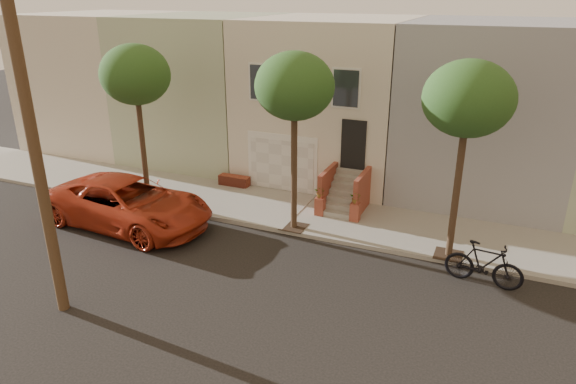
% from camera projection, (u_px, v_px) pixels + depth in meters
% --- Properties ---
extents(ground, '(90.00, 90.00, 0.00)m').
position_uv_depth(ground, '(216.00, 275.00, 15.99)').
color(ground, black).
rests_on(ground, ground).
extents(sidewalk, '(40.00, 3.70, 0.15)m').
position_uv_depth(sidewalk, '(284.00, 210.00, 20.55)').
color(sidewalk, gray).
rests_on(sidewalk, ground).
extents(house_row, '(33.10, 11.70, 7.00)m').
position_uv_depth(house_row, '(333.00, 95.00, 24.26)').
color(house_row, beige).
rests_on(house_row, sidewalk).
extents(tree_left, '(2.70, 2.57, 6.30)m').
position_uv_depth(tree_left, '(135.00, 76.00, 19.42)').
color(tree_left, '#2D2116').
rests_on(tree_left, sidewalk).
extents(tree_mid, '(2.70, 2.57, 6.30)m').
position_uv_depth(tree_mid, '(294.00, 87.00, 17.06)').
color(tree_mid, '#2D2116').
rests_on(tree_mid, sidewalk).
extents(tree_right, '(2.70, 2.57, 6.30)m').
position_uv_depth(tree_right, '(468.00, 100.00, 15.06)').
color(tree_right, '#2D2116').
rests_on(tree_right, sidewalk).
extents(utility_pole, '(23.60, 1.22, 10.00)m').
position_uv_depth(utility_pole, '(524.00, 190.00, 8.45)').
color(utility_pole, '#3F2B1D').
rests_on(utility_pole, ground).
extents(pickup_truck, '(6.69, 3.46, 1.80)m').
position_uv_depth(pickup_truck, '(128.00, 203.00, 19.08)').
color(pickup_truck, '#A62D17').
rests_on(pickup_truck, ground).
extents(motorcycle, '(2.33, 0.89, 1.36)m').
position_uv_depth(motorcycle, '(484.00, 264.00, 15.26)').
color(motorcycle, black).
rests_on(motorcycle, ground).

